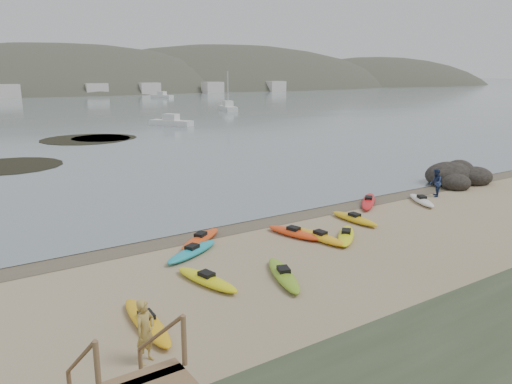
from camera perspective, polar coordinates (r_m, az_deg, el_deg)
ground at (r=25.77m, az=0.00°, el=-3.24°), size 600.00×600.00×0.00m
wet_sand at (r=25.53m, az=0.37°, el=-3.40°), size 60.00×60.00×0.00m
kayaks at (r=22.55m, az=4.81°, el=-5.32°), size 20.25×9.77×0.34m
person_west at (r=13.75m, az=-12.55°, el=-15.31°), size 0.76×0.67×1.75m
person_east at (r=32.38m, az=19.85°, el=1.00°), size 1.07×1.04×1.73m
rock_cluster at (r=37.11m, az=21.95°, el=1.35°), size 5.29×3.90×1.80m
kelp_mats at (r=55.47m, az=-20.26°, el=5.01°), size 19.71×22.50×0.04m
moored_boats at (r=99.61m, az=-24.47°, el=8.34°), size 100.84×81.68×1.12m
far_hills at (r=222.19m, az=-19.90°, el=6.68°), size 550.00×135.00×80.00m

